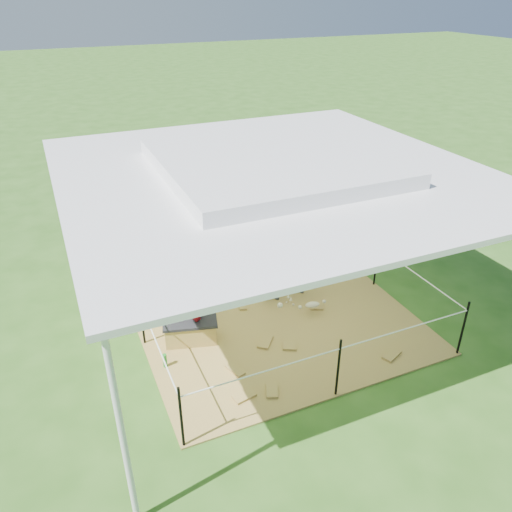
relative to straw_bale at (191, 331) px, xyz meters
name	(u,v)px	position (x,y,z in m)	size (l,w,h in m)	color
ground	(269,312)	(1.54, 0.25, -0.21)	(90.00, 90.00, 0.00)	#2D5919
hay_patch	(269,311)	(1.54, 0.25, -0.20)	(4.60, 4.60, 0.03)	brown
canopy_tent	(272,168)	(1.54, 0.25, 2.48)	(6.30, 6.30, 2.90)	silver
rope_fence	(270,282)	(1.54, 0.25, 0.43)	(4.54, 4.54, 1.00)	black
straw_bale	(191,331)	(0.00, 0.00, 0.00)	(0.81, 0.41, 0.36)	#B19640
dark_cloth	(190,321)	(0.00, 0.00, 0.20)	(0.87, 0.45, 0.05)	black
woman	(194,296)	(0.10, 0.00, 0.67)	(0.36, 0.23, 0.98)	#B21118
green_bottle	(165,360)	(-0.55, -0.45, -0.07)	(0.06, 0.06, 0.23)	#1C7F22
pony	(292,274)	(2.11, 0.51, 0.31)	(0.53, 1.17, 0.99)	#49494D
pink_hat	(293,246)	(2.11, 0.51, 0.88)	(0.31, 0.31, 0.14)	#FF93C2
foal	(313,304)	(2.19, -0.14, 0.04)	(0.80, 0.44, 0.44)	#BEAD8B
trash_barrel	(292,163)	(5.21, 6.54, 0.19)	(0.52, 0.52, 0.80)	#1759B3
picnic_table_near	(210,155)	(3.22, 8.41, 0.14)	(1.69, 1.22, 0.71)	#542F1C
picnic_table_far	(292,132)	(6.91, 9.87, 0.16)	(1.77, 1.28, 0.74)	brown
distant_person	(231,146)	(3.86, 8.18, 0.44)	(0.63, 0.49, 1.30)	blue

